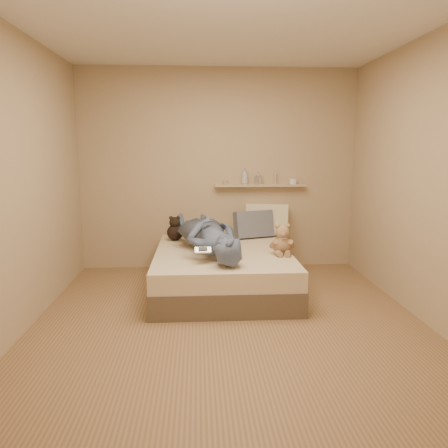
{
  "coord_description": "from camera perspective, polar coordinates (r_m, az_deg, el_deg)",
  "views": [
    {
      "loc": [
        -0.27,
        -3.84,
        1.59
      ],
      "look_at": [
        0.0,
        0.65,
        0.8
      ],
      "focal_mm": 35.0,
      "sensor_mm": 36.0,
      "label": 1
    }
  ],
  "objects": [
    {
      "name": "wall_shelf",
      "position": [
        5.76,
        4.77,
        5.05
      ],
      "size": [
        1.2,
        0.12,
        0.03
      ],
      "primitive_type": "cube",
      "color": "tan",
      "rests_on": "wall_back"
    },
    {
      "name": "dark_plush",
      "position": [
        5.44,
        -6.42,
        -0.77
      ],
      "size": [
        0.2,
        0.2,
        0.31
      ],
      "color": "black",
      "rests_on": "bed"
    },
    {
      "name": "pillow_cream",
      "position": [
        5.75,
        5.62,
        0.51
      ],
      "size": [
        0.59,
        0.38,
        0.43
      ],
      "primitive_type": "cube",
      "rotation": [
        -0.3,
        0.0,
        -0.21
      ],
      "color": "beige",
      "rests_on": "bed"
    },
    {
      "name": "game_console",
      "position": [
        4.31,
        -2.77,
        -3.41
      ],
      "size": [
        0.16,
        0.07,
        0.06
      ],
      "color": "silver",
      "rests_on": "bed"
    },
    {
      "name": "person",
      "position": [
        4.83,
        -2.15,
        -1.31
      ],
      "size": [
        0.98,
        1.75,
        0.39
      ],
      "primitive_type": "imported",
      "rotation": [
        0.0,
        0.0,
        3.39
      ],
      "color": "#485772",
      "rests_on": "bed"
    },
    {
      "name": "teddy_bear",
      "position": [
        4.74,
        7.61,
        -2.29
      ],
      "size": [
        0.28,
        0.27,
        0.35
      ],
      "color": "#8F6E4E",
      "rests_on": "bed"
    },
    {
      "name": "bed",
      "position": [
        4.97,
        -0.2,
        -5.99
      ],
      "size": [
        1.5,
        1.9,
        0.45
      ],
      "color": "brown",
      "rests_on": "floor"
    },
    {
      "name": "pillow_grey",
      "position": [
        5.6,
        3.89,
        -0.05
      ],
      "size": [
        0.54,
        0.36,
        0.36
      ],
      "primitive_type": "cube",
      "rotation": [
        -0.24,
        0.0,
        0.31
      ],
      "color": "slate",
      "rests_on": "bed"
    },
    {
      "name": "shelf_bottles",
      "position": [
        5.75,
        4.44,
        5.99
      ],
      "size": [
        0.98,
        0.1,
        0.22
      ],
      "color": "#A79B8F",
      "rests_on": "wall_shelf"
    },
    {
      "name": "room",
      "position": [
        3.86,
        0.58,
        5.64
      ],
      "size": [
        3.8,
        3.8,
        3.8
      ],
      "color": "olive",
      "rests_on": "ground"
    }
  ]
}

